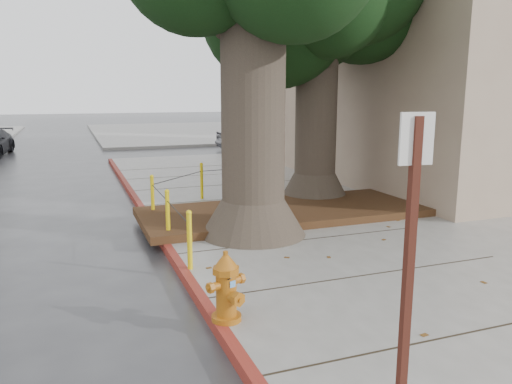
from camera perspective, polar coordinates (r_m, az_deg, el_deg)
ground at (r=7.60m, az=9.04°, el=-10.91°), size 140.00×140.00×0.00m
sidewalk_main at (r=13.13m, az=26.80°, el=-2.18°), size 16.00×26.00×0.15m
sidewalk_far at (r=37.44m, az=-5.73°, el=6.93°), size 16.00×20.00×0.15m
curb_red at (r=9.16m, az=-9.97°, el=-6.55°), size 0.14×26.00×0.16m
planter_bed at (r=11.25m, az=3.31°, el=-2.24°), size 6.40×2.60×0.16m
building_corner at (r=20.02m, az=23.20°, el=16.53°), size 12.00×13.00×10.00m
building_side_white at (r=37.61m, az=11.12°, el=13.54°), size 10.00×10.00×9.00m
building_side_grey at (r=45.97m, az=13.77°, el=14.85°), size 12.00×14.00×12.00m
tree_far at (r=13.16m, az=8.30°, el=20.62°), size 4.50×3.80×7.17m
bollard_ring at (r=11.03m, az=-6.10°, el=-0.25°), size 3.79×5.39×0.95m
fire_hydrant at (r=6.06m, az=-3.39°, el=-10.80°), size 0.47×0.47×0.87m
signpost at (r=3.74m, az=17.02°, el=-8.65°), size 0.26×0.07×2.57m
car_silver at (r=25.70m, az=-0.17°, el=6.36°), size 3.95×1.66×1.34m
car_red at (r=27.47m, az=3.30°, el=6.68°), size 4.15×1.54×1.35m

